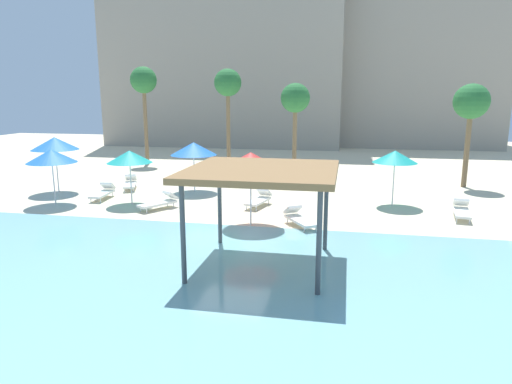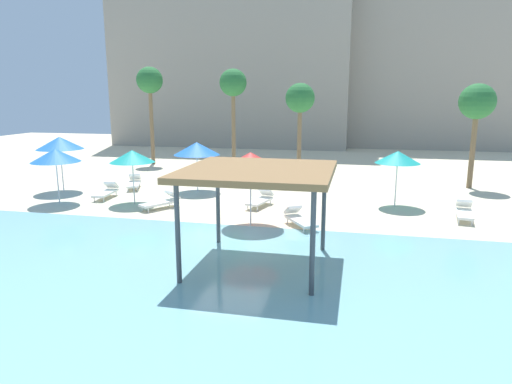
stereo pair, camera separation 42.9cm
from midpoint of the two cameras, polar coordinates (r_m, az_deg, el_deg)
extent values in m
plane|color=beige|center=(16.55, -3.67, -5.75)|extent=(80.00, 80.00, 0.00)
cube|color=#7AB7C1|center=(11.89, -10.35, -13.14)|extent=(44.00, 13.50, 0.04)
cylinder|color=#42474C|center=(15.62, -5.33, -1.54)|extent=(0.14, 0.14, 2.79)
cylinder|color=#42474C|center=(15.01, 7.89, -2.15)|extent=(0.14, 0.14, 2.79)
cylinder|color=#42474C|center=(12.35, -10.07, -5.32)|extent=(0.14, 0.14, 2.79)
cylinder|color=#42474C|center=(11.58, 6.79, -6.39)|extent=(0.14, 0.14, 2.79)
cube|color=olive|center=(13.19, -0.20, 2.61)|extent=(4.28, 4.28, 0.18)
cylinder|color=silver|center=(22.29, -15.83, 1.02)|extent=(0.06, 0.06, 1.96)
cone|color=teal|center=(22.10, -16.02, 4.25)|extent=(2.09, 2.09, 0.57)
cylinder|color=silver|center=(23.42, -24.33, 0.95)|extent=(0.06, 0.06, 1.98)
cone|color=blue|center=(23.23, -24.61, 4.09)|extent=(2.25, 2.25, 0.62)
cylinder|color=silver|center=(17.84, -1.35, -0.69)|extent=(0.06, 0.06, 2.25)
cone|color=red|center=(17.58, -1.37, 3.93)|extent=(2.37, 2.37, 0.65)
cylinder|color=silver|center=(22.01, 16.19, 0.94)|extent=(0.06, 0.06, 2.01)
cone|color=teal|center=(21.81, 16.39, 4.24)|extent=(2.02, 2.02, 0.56)
cylinder|color=silver|center=(24.47, -8.19, 2.30)|extent=(0.06, 0.06, 1.96)
cone|color=blue|center=(24.29, -8.28, 5.36)|extent=(2.41, 2.41, 0.66)
cylinder|color=silver|center=(26.31, -23.94, 2.39)|extent=(0.06, 0.06, 2.25)
cone|color=blue|center=(26.13, -24.21, 5.53)|extent=(2.40, 2.40, 0.66)
cylinder|color=white|center=(20.30, -0.58, -2.07)|extent=(0.05, 0.05, 0.22)
cylinder|color=white|center=(20.51, -1.80, -1.93)|extent=(0.05, 0.05, 0.22)
cylinder|color=white|center=(21.58, 1.03, -1.23)|extent=(0.05, 0.05, 0.22)
cylinder|color=white|center=(21.77, -0.13, -1.11)|extent=(0.05, 0.05, 0.22)
cube|color=white|center=(21.00, -0.35, -1.15)|extent=(0.99, 1.89, 0.10)
cube|color=white|center=(21.60, 0.47, -0.03)|extent=(0.70, 0.63, 0.40)
cylinder|color=white|center=(20.49, -14.03, -2.30)|extent=(0.05, 0.05, 0.22)
cylinder|color=white|center=(20.88, -14.75, -2.07)|extent=(0.05, 0.05, 0.22)
cylinder|color=white|center=(21.27, -10.78, -1.63)|extent=(0.05, 0.05, 0.22)
cylinder|color=white|center=(21.65, -11.53, -1.42)|extent=(0.05, 0.05, 0.22)
cube|color=white|center=(21.03, -12.76, -1.43)|extent=(1.46, 1.85, 0.10)
cube|color=white|center=(21.38, -11.16, -0.38)|extent=(0.78, 0.75, 0.40)
cylinder|color=white|center=(23.12, -19.30, -1.01)|extent=(0.05, 0.05, 0.22)
cylinder|color=white|center=(23.33, -20.37, -0.98)|extent=(0.05, 0.05, 0.22)
cylinder|color=white|center=(24.40, -17.89, -0.27)|extent=(0.05, 0.05, 0.22)
cylinder|color=white|center=(24.60, -18.92, -0.24)|extent=(0.05, 0.05, 0.22)
cube|color=white|center=(23.83, -19.13, -0.24)|extent=(0.77, 1.85, 0.10)
cube|color=white|center=(24.44, -18.45, 0.75)|extent=(0.65, 0.56, 0.40)
cylinder|color=white|center=(25.16, -15.47, 0.23)|extent=(0.05, 0.05, 0.22)
cylinder|color=white|center=(25.21, -16.55, 0.19)|extent=(0.05, 0.05, 0.22)
cylinder|color=white|center=(26.57, -15.21, 0.85)|extent=(0.05, 0.05, 0.22)
cylinder|color=white|center=(26.61, -16.24, 0.81)|extent=(0.05, 0.05, 0.22)
cube|color=white|center=(25.85, -15.88, 0.88)|extent=(1.22, 1.89, 0.10)
cube|color=white|center=(26.53, -15.77, 1.76)|extent=(0.75, 0.69, 0.40)
cylinder|color=white|center=(17.36, 6.75, -4.59)|extent=(0.05, 0.05, 0.22)
cylinder|color=white|center=(17.14, 5.34, -4.77)|extent=(0.05, 0.05, 0.22)
cylinder|color=white|center=(18.58, 4.61, -3.43)|extent=(0.05, 0.05, 0.22)
cylinder|color=white|center=(18.38, 3.27, -3.59)|extent=(0.05, 0.05, 0.22)
cube|color=white|center=(17.82, 4.97, -3.58)|extent=(1.49, 1.83, 0.10)
cube|color=white|center=(18.39, 3.93, -2.19)|extent=(0.78, 0.75, 0.40)
cylinder|color=white|center=(20.06, 24.50, -3.34)|extent=(0.05, 0.05, 0.22)
cylinder|color=white|center=(20.02, 23.13, -3.26)|extent=(0.05, 0.05, 0.22)
cylinder|color=white|center=(21.45, 24.19, -2.38)|extent=(0.05, 0.05, 0.22)
cylinder|color=white|center=(21.41, 22.92, -2.29)|extent=(0.05, 0.05, 0.22)
cube|color=white|center=(20.69, 23.72, -2.37)|extent=(0.85, 1.87, 0.10)
cube|color=white|center=(21.35, 23.65, -1.19)|extent=(0.67, 0.59, 0.40)
cylinder|color=brown|center=(32.81, -3.84, 7.98)|extent=(0.28, 0.28, 5.55)
sphere|color=#286B33|center=(32.75, -3.92, 13.44)|extent=(1.90, 1.90, 1.90)
cylinder|color=brown|center=(34.91, -13.92, 8.07)|extent=(0.28, 0.28, 5.77)
sphere|color=#286B33|center=(34.86, -14.19, 13.37)|extent=(1.90, 1.90, 1.90)
cylinder|color=brown|center=(27.77, 24.39, 5.00)|extent=(0.28, 0.28, 4.36)
sphere|color=#286B33|center=(27.63, 24.84, 10.20)|extent=(1.90, 1.90, 1.90)
cylinder|color=brown|center=(30.37, 4.42, 6.67)|extent=(0.28, 0.28, 4.52)
sphere|color=#286B33|center=(30.24, 4.50, 11.60)|extent=(1.90, 1.90, 1.90)
cube|color=#9E9384|center=(50.06, -3.73, 18.58)|extent=(23.64, 10.85, 21.69)
cube|color=#9E9384|center=(51.15, 15.32, 15.14)|extent=(21.96, 11.36, 16.51)
camera|label=1|loc=(0.21, -90.68, -0.14)|focal=32.13mm
camera|label=2|loc=(0.21, 89.32, 0.14)|focal=32.13mm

